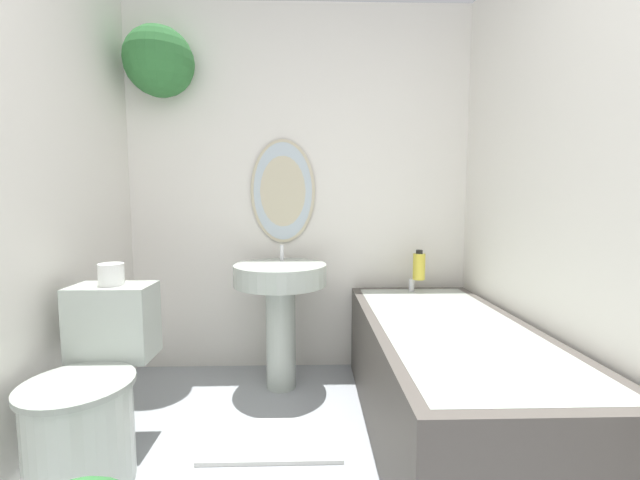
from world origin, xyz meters
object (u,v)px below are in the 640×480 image
at_px(toilet, 91,397).
at_px(toilet_paper_roll, 111,274).
at_px(pedestal_sink, 280,296).
at_px(shampoo_bottle, 419,266).
at_px(bathtub, 448,378).

xyz_separation_m(toilet, toilet_paper_roll, (-0.00, 0.22, 0.48)).
relative_size(pedestal_sink, toilet_paper_roll, 7.81).
height_order(toilet, shampoo_bottle, shampoo_bottle).
distance_m(shampoo_bottle, toilet_paper_roll, 1.74).
bearing_deg(shampoo_bottle, toilet, -151.55).
relative_size(bathtub, toilet_paper_roll, 14.54).
bearing_deg(shampoo_bottle, bathtub, -93.42).
bearing_deg(toilet, toilet_paper_roll, 90.00).
bearing_deg(toilet_paper_roll, pedestal_sink, 34.78).
xyz_separation_m(bathtub, toilet_paper_roll, (-1.57, 0.02, 0.51)).
distance_m(toilet, shampoo_bottle, 1.88).
distance_m(pedestal_sink, bathtub, 1.03).
bearing_deg(bathtub, toilet_paper_roll, 179.16).
xyz_separation_m(toilet, bathtub, (1.57, 0.19, -0.03)).
bearing_deg(bathtub, pedestal_sink, 147.34).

